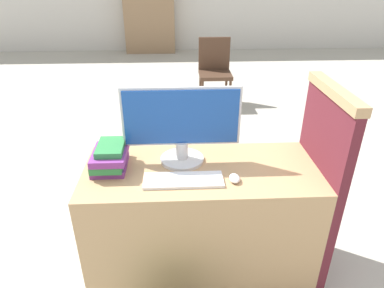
% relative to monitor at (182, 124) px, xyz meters
% --- Properties ---
extents(desk, '(1.31, 0.58, 0.77)m').
position_rel_monitor_xyz_m(desk, '(0.10, -0.10, -0.62)').
color(desk, tan).
rests_on(desk, ground_plane).
extents(carrel_divider, '(0.07, 0.58, 1.24)m').
position_rel_monitor_xyz_m(carrel_divider, '(0.78, -0.10, -0.37)').
color(carrel_divider, '#5B1E28').
rests_on(carrel_divider, ground_plane).
extents(monitor, '(0.65, 0.25, 0.44)m').
position_rel_monitor_xyz_m(monitor, '(0.00, 0.00, 0.00)').
color(monitor, silver).
rests_on(monitor, desk).
extents(keyboard, '(0.42, 0.15, 0.02)m').
position_rel_monitor_xyz_m(keyboard, '(0.00, -0.22, -0.22)').
color(keyboard, white).
rests_on(keyboard, desk).
extents(mouse, '(0.06, 0.08, 0.03)m').
position_rel_monitor_xyz_m(mouse, '(0.27, -0.23, -0.21)').
color(mouse, white).
rests_on(mouse, desk).
extents(book_stack, '(0.19, 0.28, 0.15)m').
position_rel_monitor_xyz_m(book_stack, '(-0.40, -0.06, -0.16)').
color(book_stack, '#7A3384').
rests_on(book_stack, desk).
extents(far_chair, '(0.44, 0.44, 0.91)m').
position_rel_monitor_xyz_m(far_chair, '(0.52, 2.99, -0.49)').
color(far_chair, '#4C3323').
rests_on(far_chair, ground_plane).
extents(bookshelf_far, '(1.10, 0.32, 1.81)m').
position_rel_monitor_xyz_m(bookshelf_far, '(-0.57, 6.31, -0.10)').
color(bookshelf_far, '#9E7A56').
rests_on(bookshelf_far, ground_plane).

